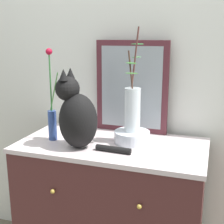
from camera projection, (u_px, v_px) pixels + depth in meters
wall_back at (129, 64)px, 1.96m from camera, size 4.40×0.08×2.60m
sideboard at (112, 214)px, 1.85m from camera, size 1.04×0.56×0.89m
mirror_leaning at (132, 87)px, 1.89m from camera, size 0.45×0.03×0.56m
cat_sitting at (77, 115)px, 1.64m from camera, size 0.42×0.19×0.42m
vase_slim_green at (52, 116)px, 1.77m from camera, size 0.07×0.05×0.52m
bowl_porcelain at (132, 137)px, 1.75m from camera, size 0.20×0.20×0.07m
vase_glass_clear at (132, 107)px, 1.70m from camera, size 0.09×0.17×0.57m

